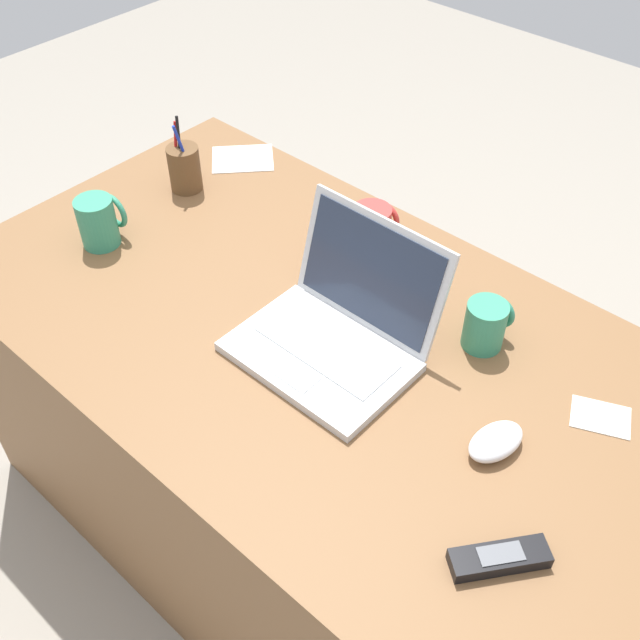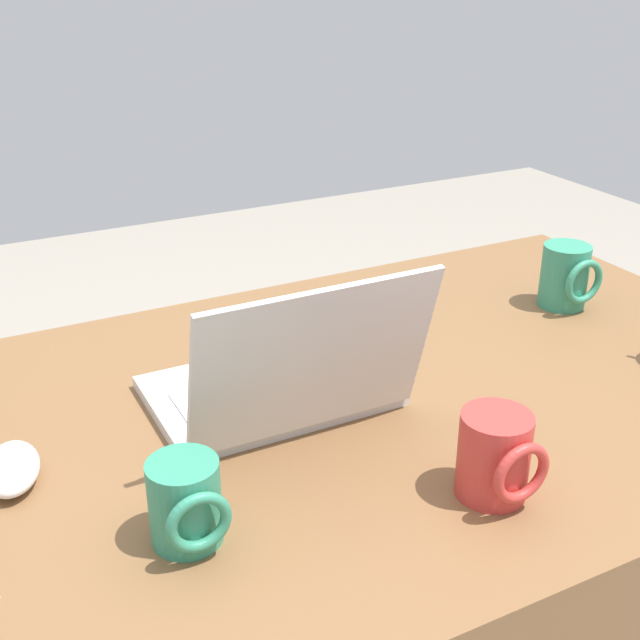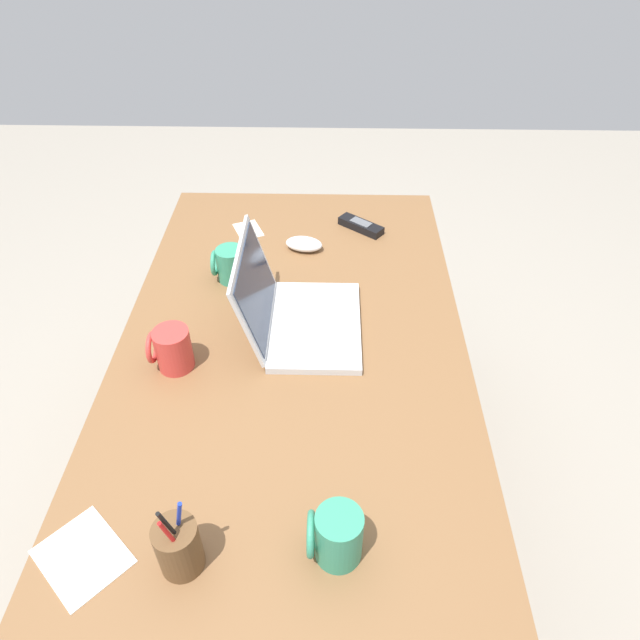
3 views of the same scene
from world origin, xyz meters
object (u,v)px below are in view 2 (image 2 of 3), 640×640
object	(u,v)px
coffee_mug_white	(566,276)
coffee_mug_tall	(186,504)
coffee_mug_spare	(496,457)
computer_mouse	(11,469)
laptop	(282,382)

from	to	relation	value
coffee_mug_white	coffee_mug_tall	bearing A→B (deg)	20.34
coffee_mug_white	coffee_mug_spare	bearing A→B (deg)	39.94
computer_mouse	coffee_mug_white	size ratio (longest dim) A/B	0.98
laptop	computer_mouse	world-z (taller)	laptop
laptop	coffee_mug_white	distance (m)	0.59
laptop	coffee_mug_white	xyz separation A→B (m)	(-0.58, -0.10, 0.01)
coffee_mug_tall	coffee_mug_spare	distance (m)	0.34
coffee_mug_white	computer_mouse	bearing A→B (deg)	5.85
laptop	coffee_mug_tall	world-z (taller)	laptop
computer_mouse	coffee_mug_tall	size ratio (longest dim) A/B	1.13
coffee_mug_spare	coffee_mug_tall	bearing A→B (deg)	-13.88
computer_mouse	coffee_mug_tall	world-z (taller)	coffee_mug_tall
computer_mouse	laptop	bearing A→B (deg)	-169.35
coffee_mug_white	coffee_mug_tall	world-z (taller)	coffee_mug_white
coffee_mug_white	coffee_mug_spare	distance (m)	0.58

